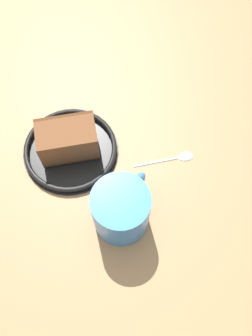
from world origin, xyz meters
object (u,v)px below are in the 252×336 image
at_px(cake_slice, 68,140).
at_px(tea_mug, 121,210).
at_px(teaspoon, 177,157).
at_px(small_plate, 71,149).

bearing_deg(cake_slice, tea_mug, -18.46).
height_order(cake_slice, tea_mug, tea_mug).
relative_size(tea_mug, teaspoon, 1.30).
bearing_deg(small_plate, tea_mug, -18.06).
bearing_deg(small_plate, cake_slice, 136.32).
distance_m(small_plate, tea_mug, 0.17).
xyz_separation_m(cake_slice, teaspoon, (0.17, 0.10, -0.04)).
xyz_separation_m(tea_mug, teaspoon, (0.01, 0.16, -0.05)).
bearing_deg(teaspoon, cake_slice, -149.17).
height_order(small_plate, cake_slice, cake_slice).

